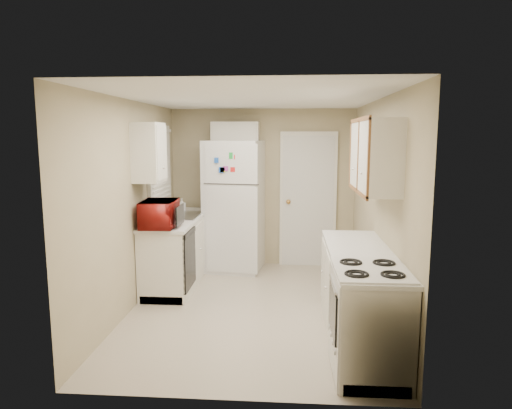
{
  "coord_description": "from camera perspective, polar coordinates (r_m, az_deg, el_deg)",
  "views": [
    {
      "loc": [
        0.41,
        -5.09,
        1.99
      ],
      "look_at": [
        0.0,
        0.5,
        1.15
      ],
      "focal_mm": 32.0,
      "sensor_mm": 36.0,
      "label": 1
    }
  ],
  "objects": [
    {
      "name": "wall_front",
      "position": [
        3.31,
        -3.02,
        -5.31
      ],
      "size": [
        2.8,
        2.8,
        0.0
      ],
      "primitive_type": "plane",
      "color": "tan",
      "rests_on": "floor"
    },
    {
      "name": "interior_door",
      "position": [
        7.02,
        6.51,
        0.53
      ],
      "size": [
        0.86,
        0.06,
        2.08
      ],
      "primitive_type": "cube",
      "color": "silver",
      "rests_on": "floor"
    },
    {
      "name": "wall_back",
      "position": [
        7.04,
        0.83,
        2.09
      ],
      "size": [
        2.8,
        2.8,
        0.0
      ],
      "primitive_type": "plane",
      "color": "tan",
      "rests_on": "floor"
    },
    {
      "name": "wall_left",
      "position": [
        5.46,
        -15.22,
        -0.1
      ],
      "size": [
        3.8,
        3.8,
        0.0
      ],
      "primitive_type": "plane",
      "color": "tan",
      "rests_on": "floor"
    },
    {
      "name": "microwave",
      "position": [
        5.63,
        -11.96,
        -1.28
      ],
      "size": [
        0.61,
        0.37,
        0.39
      ],
      "primitive_type": "imported",
      "rotation": [
        0.0,
        0.0,
        1.65
      ],
      "color": "maroon",
      "rests_on": "left_counter"
    },
    {
      "name": "right_counter",
      "position": [
        4.61,
        12.82,
        -11.22
      ],
      "size": [
        0.6,
        2.0,
        0.9
      ],
      "primitive_type": "cube",
      "color": "silver",
      "rests_on": "floor"
    },
    {
      "name": "upper_cabinet_left",
      "position": [
        5.56,
        -13.25,
        6.34
      ],
      "size": [
        0.3,
        0.45,
        0.7
      ],
      "primitive_type": "cube",
      "color": "silver",
      "rests_on": "wall_left"
    },
    {
      "name": "left_counter",
      "position": [
        6.36,
        -9.71,
        -5.6
      ],
      "size": [
        0.6,
        1.8,
        0.9
      ],
      "primitive_type": "cube",
      "color": "silver",
      "rests_on": "floor"
    },
    {
      "name": "upper_cabinet_right",
      "position": [
        4.67,
        14.65,
        5.91
      ],
      "size": [
        0.3,
        1.2,
        0.7
      ],
      "primitive_type": "cube",
      "color": "silver",
      "rests_on": "wall_right"
    },
    {
      "name": "refrigerator",
      "position": [
        6.81,
        -2.69,
        -0.15
      ],
      "size": [
        0.89,
        0.87,
        1.93
      ],
      "primitive_type": "cube",
      "rotation": [
        0.0,
        0.0,
        -0.13
      ],
      "color": "silver",
      "rests_on": "floor"
    },
    {
      "name": "stove",
      "position": [
        4.04,
        13.92,
        -14.24
      ],
      "size": [
        0.6,
        0.73,
        0.88
      ],
      "primitive_type": "cube",
      "rotation": [
        0.0,
        0.0,
        0.01
      ],
      "color": "silver",
      "rests_on": "floor"
    },
    {
      "name": "ceiling",
      "position": [
        5.12,
        -0.42,
        13.12
      ],
      "size": [
        3.8,
        3.8,
        0.0
      ],
      "primitive_type": "plane",
      "color": "white",
      "rests_on": "floor"
    },
    {
      "name": "window_blinds",
      "position": [
        6.4,
        -11.92,
        4.85
      ],
      "size": [
        0.1,
        0.98,
        1.08
      ],
      "primitive_type": "cube",
      "color": "silver",
      "rests_on": "wall_left"
    },
    {
      "name": "cabinet_over_fridge",
      "position": [
        6.88,
        -2.6,
        8.61
      ],
      "size": [
        0.7,
        0.3,
        0.4
      ],
      "primitive_type": "cube",
      "color": "silver",
      "rests_on": "wall_back"
    },
    {
      "name": "sink",
      "position": [
        6.42,
        -9.48,
        -1.73
      ],
      "size": [
        0.54,
        0.74,
        0.16
      ],
      "primitive_type": "cube",
      "color": "gray",
      "rests_on": "left_counter"
    },
    {
      "name": "floor",
      "position": [
        5.48,
        -0.39,
        -12.77
      ],
      "size": [
        3.8,
        3.8,
        0.0
      ],
      "primitive_type": "plane",
      "color": "beige",
      "rests_on": "ground"
    },
    {
      "name": "soap_bottle",
      "position": [
        6.73,
        -9.25,
        -0.04
      ],
      "size": [
        0.1,
        0.1,
        0.19
      ],
      "primitive_type": "imported",
      "rotation": [
        0.0,
        0.0,
        -0.13
      ],
      "color": "silver",
      "rests_on": "left_counter"
    },
    {
      "name": "dishwasher",
      "position": [
        5.72,
        -8.32,
        -6.76
      ],
      "size": [
        0.03,
        0.58,
        0.72
      ],
      "primitive_type": "cube",
      "color": "black",
      "rests_on": "floor"
    },
    {
      "name": "wall_right",
      "position": [
        5.24,
        15.03,
        -0.43
      ],
      "size": [
        3.8,
        3.8,
        0.0
      ],
      "primitive_type": "plane",
      "color": "tan",
      "rests_on": "floor"
    }
  ]
}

